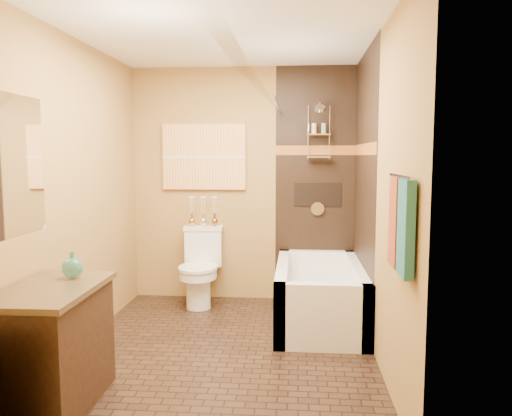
# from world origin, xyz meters

# --- Properties ---
(floor) EXTENTS (3.00, 3.00, 0.00)m
(floor) POSITION_xyz_m (0.00, 0.00, 0.00)
(floor) COLOR black
(floor) RESTS_ON ground
(wall_left) EXTENTS (0.02, 3.00, 2.50)m
(wall_left) POSITION_xyz_m (-1.20, 0.00, 1.25)
(wall_left) COLOR olive
(wall_left) RESTS_ON floor
(wall_right) EXTENTS (0.02, 3.00, 2.50)m
(wall_right) POSITION_xyz_m (1.20, 0.00, 1.25)
(wall_right) COLOR olive
(wall_right) RESTS_ON floor
(wall_back) EXTENTS (2.40, 0.02, 2.50)m
(wall_back) POSITION_xyz_m (0.00, 1.50, 1.25)
(wall_back) COLOR olive
(wall_back) RESTS_ON floor
(wall_front) EXTENTS (2.40, 0.02, 2.50)m
(wall_front) POSITION_xyz_m (0.00, -1.50, 1.25)
(wall_front) COLOR olive
(wall_front) RESTS_ON floor
(ceiling) EXTENTS (3.00, 3.00, 0.00)m
(ceiling) POSITION_xyz_m (0.00, 0.00, 2.50)
(ceiling) COLOR silver
(ceiling) RESTS_ON wall_back
(alcove_tile_back) EXTENTS (0.85, 0.01, 2.50)m
(alcove_tile_back) POSITION_xyz_m (0.78, 1.49, 1.25)
(alcove_tile_back) COLOR black
(alcove_tile_back) RESTS_ON wall_back
(alcove_tile_right) EXTENTS (0.01, 1.50, 2.50)m
(alcove_tile_right) POSITION_xyz_m (1.19, 0.75, 1.25)
(alcove_tile_right) COLOR black
(alcove_tile_right) RESTS_ON wall_right
(mosaic_band_back) EXTENTS (0.85, 0.01, 0.10)m
(mosaic_band_back) POSITION_xyz_m (0.78, 1.48, 1.62)
(mosaic_band_back) COLOR brown
(mosaic_band_back) RESTS_ON alcove_tile_back
(mosaic_band_right) EXTENTS (0.01, 1.50, 0.10)m
(mosaic_band_right) POSITION_xyz_m (1.18, 0.75, 1.62)
(mosaic_band_right) COLOR brown
(mosaic_band_right) RESTS_ON alcove_tile_right
(alcove_niche) EXTENTS (0.50, 0.01, 0.25)m
(alcove_niche) POSITION_xyz_m (0.80, 1.48, 1.15)
(alcove_niche) COLOR black
(alcove_niche) RESTS_ON alcove_tile_back
(shower_fixtures) EXTENTS (0.24, 0.33, 1.16)m
(shower_fixtures) POSITION_xyz_m (0.80, 1.38, 1.67)
(shower_fixtures) COLOR silver
(shower_fixtures) RESTS_ON floor
(curtain_rod) EXTENTS (0.03, 1.55, 0.03)m
(curtain_rod) POSITION_xyz_m (0.40, 0.75, 2.02)
(curtain_rod) COLOR silver
(curtain_rod) RESTS_ON wall_back
(towel_bar) EXTENTS (0.02, 0.55, 0.02)m
(towel_bar) POSITION_xyz_m (1.15, -1.05, 1.45)
(towel_bar) COLOR silver
(towel_bar) RESTS_ON wall_right
(towel_teal) EXTENTS (0.05, 0.22, 0.52)m
(towel_teal) POSITION_xyz_m (1.16, -1.18, 1.18)
(towel_teal) COLOR #1F5B69
(towel_teal) RESTS_ON towel_bar
(towel_rust) EXTENTS (0.05, 0.22, 0.52)m
(towel_rust) POSITION_xyz_m (1.16, -0.92, 1.18)
(towel_rust) COLOR maroon
(towel_rust) RESTS_ON towel_bar
(sunset_painting) EXTENTS (0.90, 0.04, 0.70)m
(sunset_painting) POSITION_xyz_m (-0.42, 1.48, 1.55)
(sunset_painting) COLOR orange
(sunset_painting) RESTS_ON wall_back
(vanity_mirror) EXTENTS (0.01, 1.00, 0.90)m
(vanity_mirror) POSITION_xyz_m (-1.19, -1.00, 1.50)
(vanity_mirror) COLOR white
(vanity_mirror) RESTS_ON wall_left
(bathtub) EXTENTS (0.80, 1.50, 0.55)m
(bathtub) POSITION_xyz_m (0.80, 0.75, 0.22)
(bathtub) COLOR white
(bathtub) RESTS_ON floor
(toilet) EXTENTS (0.42, 0.62, 0.81)m
(toilet) POSITION_xyz_m (-0.42, 1.21, 0.41)
(toilet) COLOR white
(toilet) RESTS_ON floor
(vanity) EXTENTS (0.54, 0.88, 0.77)m
(vanity) POSITION_xyz_m (-0.92, -1.00, 0.39)
(vanity) COLOR black
(vanity) RESTS_ON floor
(teal_bottle) EXTENTS (0.18, 0.18, 0.21)m
(teal_bottle) POSITION_xyz_m (-0.87, -0.77, 0.85)
(teal_bottle) COLOR #2A7F72
(teal_bottle) RESTS_ON vanity
(bud_vases) EXTENTS (0.31, 0.07, 0.31)m
(bud_vases) POSITION_xyz_m (-0.42, 1.39, 0.98)
(bud_vases) COLOR gold
(bud_vases) RESTS_ON toilet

